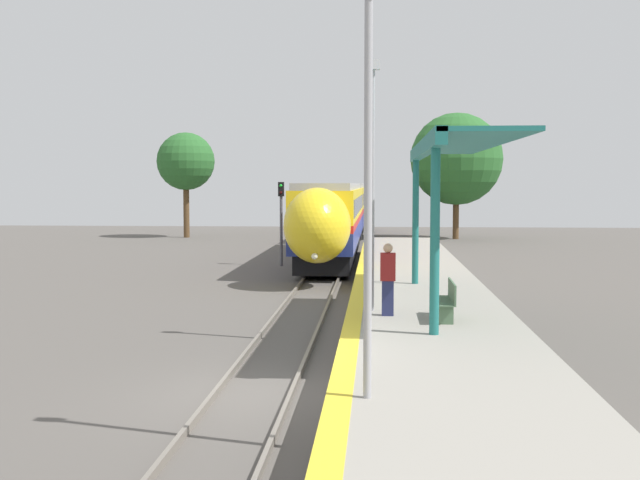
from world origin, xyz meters
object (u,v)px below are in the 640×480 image
object	(u,v)px
platform_bench	(447,299)
lamppost_near	(368,161)
person_waiting	(388,278)
lamppost_mid	(372,170)
railway_signal	(281,214)
train	(341,211)

from	to	relation	value
platform_bench	lamppost_near	xyz separation A→B (m)	(-1.74, -6.91, 2.99)
platform_bench	person_waiting	xyz separation A→B (m)	(-1.35, 0.48, 0.42)
person_waiting	lamppost_mid	xyz separation A→B (m)	(-0.39, 0.70, 2.57)
platform_bench	lamppost_mid	size ratio (longest dim) A/B	0.27
person_waiting	railway_signal	distance (m)	20.55
train	lamppost_mid	xyz separation A→B (m)	(2.18, -30.99, 2.03)
railway_signal	lamppost_mid	size ratio (longest dim) A/B	0.67
platform_bench	person_waiting	size ratio (longest dim) A/B	0.97
platform_bench	lamppost_near	size ratio (longest dim) A/B	0.27
railway_signal	lamppost_mid	world-z (taller)	lamppost_mid
railway_signal	lamppost_mid	bearing A→B (deg)	-76.63
person_waiting	train	bearing A→B (deg)	94.64
train	platform_bench	world-z (taller)	train
platform_bench	railway_signal	distance (m)	21.39
railway_signal	lamppost_near	size ratio (longest dim) A/B	0.67
platform_bench	train	bearing A→B (deg)	96.96
lamppost_near	lamppost_mid	distance (m)	8.09
railway_signal	person_waiting	bearing A→B (deg)	-76.03
person_waiting	platform_bench	bearing A→B (deg)	-19.45
lamppost_near	train	bearing A→B (deg)	93.20
platform_bench	railway_signal	size ratio (longest dim) A/B	0.41
platform_bench	lamppost_mid	distance (m)	3.65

